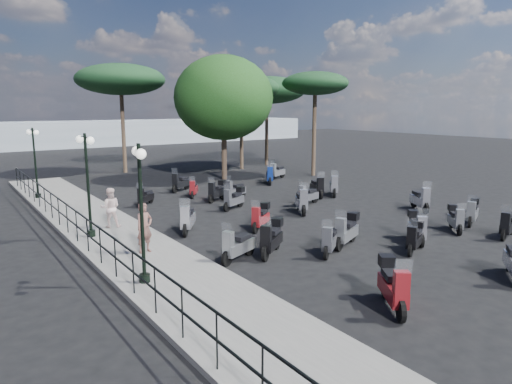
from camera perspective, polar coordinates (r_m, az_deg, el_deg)
ground at (r=18.64m, az=4.36°, el=-4.16°), size 120.00×120.00×0.00m
sidewalk at (r=18.22m, az=-18.07°, el=-4.76°), size 3.00×30.00×0.15m
railing at (r=17.52m, az=-22.09°, el=-2.85°), size 0.04×26.04×1.10m
lamp_post_0 at (r=12.12m, az=-14.15°, el=-1.56°), size 0.45×1.06×3.68m
lamp_post_1 at (r=17.10m, az=-20.31°, el=1.60°), size 0.40×1.08×3.69m
lamp_post_2 at (r=25.71m, az=-25.92°, el=3.82°), size 0.45×1.03×3.56m
woman at (r=14.93m, az=-13.77°, el=-4.37°), size 0.67×0.53×1.62m
pedestrian_far at (r=18.42m, az=-17.76°, el=-1.87°), size 0.92×0.83×1.54m
scooter_0 at (r=11.46m, az=16.77°, el=-11.27°), size 1.24×1.59×1.47m
scooter_1 at (r=14.25m, az=-2.31°, el=-6.83°), size 1.62×0.84×1.35m
scooter_2 at (r=14.79m, az=1.94°, el=-5.88°), size 1.55×1.22×1.44m
scooter_3 at (r=17.57m, az=-8.53°, el=-3.45°), size 1.18×1.55×1.46m
scooter_4 at (r=22.77m, az=-13.67°, el=-0.65°), size 1.19×1.07×1.20m
scooter_6 at (r=15.04m, az=9.21°, el=-6.08°), size 1.40×1.05×1.31m
scooter_7 at (r=17.80m, az=0.57°, el=-3.23°), size 1.40×1.07×1.29m
scooter_8 at (r=21.37m, az=-2.77°, el=-0.88°), size 1.52×0.89×1.30m
scooter_9 at (r=23.31m, az=-4.90°, el=0.07°), size 1.48×1.03×1.32m
scooter_10 at (r=26.23m, az=-9.42°, el=1.12°), size 1.55×1.05×1.40m
scooter_12 at (r=16.00m, az=19.24°, el=-5.48°), size 1.47×0.83×1.24m
scooter_13 at (r=16.01m, az=11.26°, el=-4.83°), size 1.68×0.94×1.42m
scooter_14 at (r=22.47m, az=6.48°, el=-0.49°), size 1.60×0.60×1.29m
scooter_15 at (r=23.67m, az=-2.64°, el=0.16°), size 1.60×0.76×1.32m
scooter_16 at (r=24.52m, az=-7.80°, el=0.33°), size 0.95×1.27×1.18m
scooter_18 at (r=19.08m, az=28.97°, el=-3.72°), size 1.63×0.66×1.32m
scooter_19 at (r=17.15m, az=19.46°, el=-4.28°), size 1.23×1.42×1.36m
scooter_20 at (r=20.67m, az=5.72°, el=-1.24°), size 1.12×1.65×1.49m
scooter_21 at (r=24.46m, az=7.66°, el=0.52°), size 0.97×1.69×1.45m
scooter_22 at (r=28.45m, az=1.71°, el=2.02°), size 1.12×1.58×1.45m
scooter_24 at (r=20.59m, az=25.43°, el=-2.32°), size 1.57×0.89×1.33m
scooter_25 at (r=19.17m, az=23.68°, el=-3.17°), size 1.20×1.24×1.25m
scooter_26 at (r=22.33m, az=19.85°, el=-0.94°), size 1.11×1.65×1.48m
scooter_27 at (r=24.97m, az=9.71°, el=0.69°), size 1.30×1.47×1.47m
scooter_28 at (r=30.37m, az=2.67°, el=2.52°), size 1.67×0.84×1.39m
broadleaf_tree at (r=30.13m, az=-4.09°, el=11.63°), size 6.41×6.41×8.04m
pine_0 at (r=35.31m, az=-1.85°, el=12.84°), size 5.86×5.86×7.18m
pine_1 at (r=37.58m, az=1.36°, el=12.59°), size 6.28×6.28×7.17m
pine_2 at (r=34.64m, az=-16.57°, el=13.31°), size 6.30×6.30×7.76m
pine_3 at (r=32.03m, az=7.42°, el=13.24°), size 4.53×4.53×7.11m
distant_hills at (r=60.09m, az=-24.16°, el=6.57°), size 70.00×8.00×3.00m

